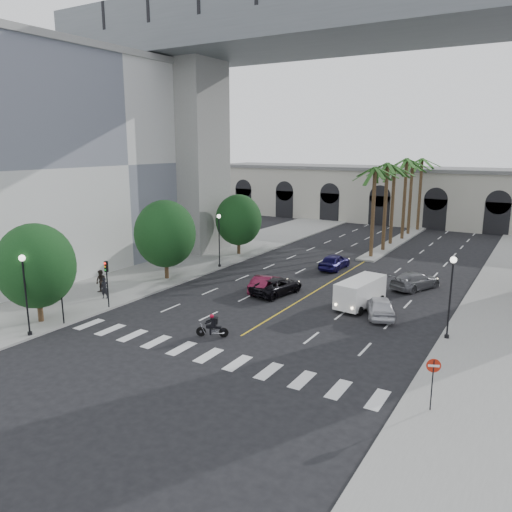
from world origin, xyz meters
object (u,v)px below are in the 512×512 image
at_px(traffic_signal_near, 61,290).
at_px(traffic_signal_far, 107,276).
at_px(car_b, 265,284).
at_px(cargo_van, 360,292).
at_px(car_e, 334,262).
at_px(motorcycle_rider, 213,327).
at_px(car_a, 380,306).
at_px(lamp_post_right, 451,291).
at_px(pedestrian_a, 105,288).
at_px(do_not_enter_sign, 433,374).
at_px(lamp_post_left_far, 219,236).
at_px(car_c, 277,286).
at_px(lamp_post_left_near, 25,288).
at_px(pedestrian_b, 101,282).
at_px(car_d, 415,281).

xyz_separation_m(traffic_signal_near, traffic_signal_far, (0.00, 4.00, 0.00)).
distance_m(car_b, cargo_van, 8.10).
bearing_deg(traffic_signal_far, car_e, 63.74).
xyz_separation_m(motorcycle_rider, car_a, (7.92, 9.16, 0.07)).
relative_size(car_a, car_e, 0.98).
bearing_deg(car_a, car_b, -30.05).
relative_size(traffic_signal_near, car_a, 0.83).
distance_m(lamp_post_right, car_b, 15.50).
xyz_separation_m(traffic_signal_near, pedestrian_a, (-1.88, 5.39, -1.53)).
bearing_deg(traffic_signal_near, do_not_enter_sign, 2.52).
height_order(lamp_post_left_far, cargo_van, lamp_post_left_far).
xyz_separation_m(lamp_post_left_far, lamp_post_right, (22.80, -8.00, 0.00)).
distance_m(car_a, car_b, 10.07).
distance_m(car_c, pedestrian_a, 13.61).
bearing_deg(lamp_post_right, car_b, 167.69).
distance_m(motorcycle_rider, car_a, 12.11).
height_order(lamp_post_left_far, pedestrian_a, lamp_post_left_far).
bearing_deg(lamp_post_left_near, pedestrian_b, 109.50).
bearing_deg(pedestrian_b, do_not_enter_sign, -12.50).
xyz_separation_m(traffic_signal_far, car_d, (18.24, 16.97, -1.79)).
xyz_separation_m(pedestrian_a, pedestrian_b, (-1.32, 0.85, 0.12)).
distance_m(lamp_post_right, pedestrian_a, 25.20).
relative_size(lamp_post_right, traffic_signal_far, 1.47).
distance_m(lamp_post_left_far, traffic_signal_far, 14.52).
height_order(car_c, pedestrian_a, pedestrian_a).
relative_size(motorcycle_rider, car_d, 0.39).
bearing_deg(traffic_signal_near, lamp_post_left_far, 90.31).
distance_m(car_d, car_e, 8.92).
bearing_deg(motorcycle_rider, lamp_post_left_near, -172.84).
xyz_separation_m(car_b, car_d, (10.48, 7.20, 0.02)).
distance_m(traffic_signal_far, cargo_van, 18.76).
distance_m(lamp_post_left_near, car_b, 18.24).
bearing_deg(traffic_signal_near, traffic_signal_far, 90.00).
bearing_deg(car_e, car_c, 85.93).
bearing_deg(lamp_post_left_near, traffic_signal_far, 89.12).
relative_size(lamp_post_left_near, traffic_signal_near, 1.47).
bearing_deg(lamp_post_left_far, traffic_signal_far, -89.60).
distance_m(lamp_post_left_far, car_d, 18.67).
relative_size(motorcycle_rider, car_b, 0.46).
xyz_separation_m(lamp_post_left_near, cargo_van, (15.94, 16.47, -2.03)).
bearing_deg(motorcycle_rider, lamp_post_right, 4.60).
xyz_separation_m(traffic_signal_far, car_b, (7.76, 9.76, -1.81)).
xyz_separation_m(traffic_signal_far, cargo_van, (15.84, 9.97, -1.32)).
bearing_deg(pedestrian_a, pedestrian_b, 119.11).
bearing_deg(car_c, cargo_van, -167.42).
relative_size(car_d, cargo_van, 0.95).
bearing_deg(lamp_post_left_far, car_c, -28.07).
bearing_deg(lamp_post_left_near, traffic_signal_near, 87.71).
height_order(pedestrian_a, do_not_enter_sign, do_not_enter_sign).
height_order(motorcycle_rider, car_a, motorcycle_rider).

